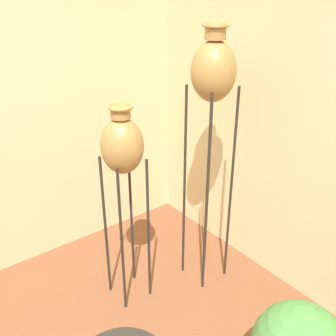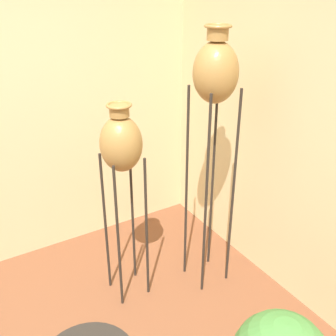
{
  "view_description": "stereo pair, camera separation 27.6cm",
  "coord_description": "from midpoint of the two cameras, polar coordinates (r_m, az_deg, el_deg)",
  "views": [
    {
      "loc": [
        -0.41,
        -1.07,
        2.23
      ],
      "look_at": [
        1.11,
        0.89,
        1.03
      ],
      "focal_mm": 42.0,
      "sensor_mm": 36.0,
      "label": 1
    },
    {
      "loc": [
        -0.18,
        -1.23,
        2.23
      ],
      "look_at": [
        1.11,
        0.89,
        1.03
      ],
      "focal_mm": 42.0,
      "sensor_mm": 36.0,
      "label": 2
    }
  ],
  "objects": [
    {
      "name": "vase_stand_tall",
      "position": [
        2.66,
        3.57,
        12.88
      ],
      "size": [
        0.3,
        0.3,
        1.98
      ],
      "color": "#28231E",
      "rests_on": "ground_plane"
    },
    {
      "name": "vase_stand_medium",
      "position": [
        2.6,
        -9.66,
        2.6
      ],
      "size": [
        0.29,
        0.29,
        1.52
      ],
      "color": "#28231E",
      "rests_on": "ground_plane"
    }
  ]
}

